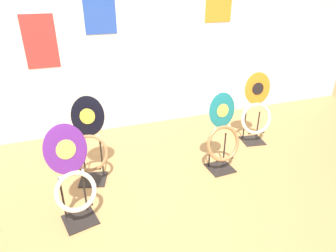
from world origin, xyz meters
The scene contains 6 objects.
ground_plane centered at (0.00, 0.00, 0.00)m, with size 14.00×14.00×0.00m, color #B7844C.
wall_back centered at (0.00, 2.17, 1.30)m, with size 8.00×0.07×2.60m.
toilet_seat_display_teal_sax centered at (0.83, 0.69, 0.43)m, with size 0.42×0.29×0.90m.
toilet_seat_display_purple_note centered at (-0.78, 0.39, 0.42)m, with size 0.42×0.38×0.91m.
toilet_seat_display_orange_sun centered at (1.56, 1.12, 0.41)m, with size 0.44×0.32×0.94m.
toilet_seat_display_jazz_black centered at (-0.57, 0.98, 0.45)m, with size 0.43×0.39×0.92m.
Camera 1 is at (-0.71, -1.85, 1.97)m, focal length 32.00 mm.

